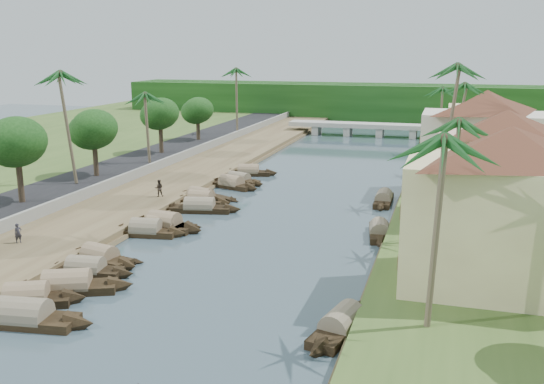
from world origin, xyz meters
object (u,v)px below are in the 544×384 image
(sampan_0, at_px, (23,318))
(bridge, at_px, (364,127))
(sampan_1, at_px, (27,299))
(person_near, at_px, (18,233))
(building_near, at_px, (505,207))

(sampan_0, bearing_deg, bridge, 77.14)
(sampan_0, xyz_separation_m, sampan_1, (-1.53, 2.38, -0.00))
(sampan_1, distance_m, person_near, 11.35)
(building_near, relative_size, person_near, 9.34)
(building_near, height_order, sampan_1, building_near)
(sampan_1, xyz_separation_m, person_near, (-7.39, 8.53, 1.18))
(sampan_0, bearing_deg, person_near, 121.84)
(bridge, xyz_separation_m, person_near, (-17.00, -74.21, -0.13))
(person_near, bearing_deg, sampan_1, -106.15)
(bridge, height_order, sampan_0, bridge)
(person_near, bearing_deg, building_near, -56.70)
(building_near, bearing_deg, person_near, -179.67)
(sampan_1, height_order, person_near, person_near)
(person_near, bearing_deg, sampan_0, -107.75)
(bridge, distance_m, building_near, 76.54)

